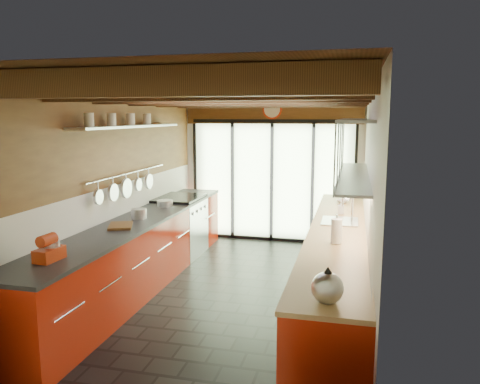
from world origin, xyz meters
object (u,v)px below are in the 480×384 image
(stand_mixer, at_px, (50,250))
(kettle, at_px, (327,286))
(bowl, at_px, (343,201))
(paper_towel, at_px, (336,231))
(soap_bottle, at_px, (341,207))

(stand_mixer, height_order, kettle, kettle)
(bowl, bearing_deg, paper_towel, -90.00)
(stand_mixer, distance_m, soap_bottle, 3.75)
(paper_towel, bearing_deg, bowl, 90.00)
(kettle, distance_m, bowl, 4.00)
(soap_bottle, bearing_deg, stand_mixer, -132.60)
(paper_towel, bearing_deg, stand_mixer, -154.38)
(kettle, height_order, soap_bottle, kettle)
(paper_towel, height_order, soap_bottle, paper_towel)
(soap_bottle, bearing_deg, kettle, -90.00)
(paper_towel, bearing_deg, kettle, -90.00)
(kettle, distance_m, paper_towel, 1.60)
(kettle, bearing_deg, paper_towel, 90.00)
(kettle, height_order, paper_towel, paper_towel)
(bowl, bearing_deg, kettle, -90.00)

